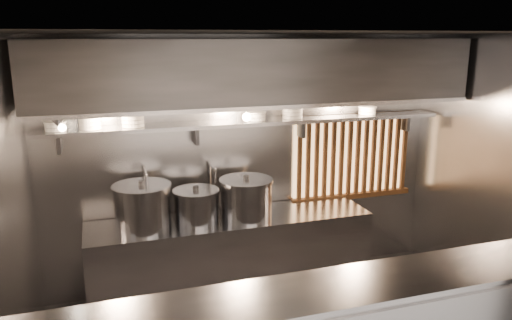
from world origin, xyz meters
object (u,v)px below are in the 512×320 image
heat_lamp (58,121)px  stock_pot_left (196,206)px  pendant_bulb (247,117)px  stock_pot_right (246,198)px  stock_pot_mid (143,207)px

heat_lamp → stock_pot_left: size_ratio=0.59×
pendant_bulb → stock_pot_right: 0.86m
heat_lamp → pendant_bulb: size_ratio=1.87×
stock_pot_mid → stock_pot_left: bearing=0.2°
pendant_bulb → stock_pot_left: bearing=-170.5°
heat_lamp → stock_pot_mid: heat_lamp is taller
pendant_bulb → heat_lamp: bearing=-169.0°
heat_lamp → pendant_bulb: bearing=11.0°
stock_pot_left → stock_pot_right: stock_pot_right is taller
stock_pot_right → stock_pot_left: bearing=179.5°
pendant_bulb → stock_pot_right: bearing=-111.3°
heat_lamp → pendant_bulb: (1.80, 0.35, -0.11)m
stock_pot_right → stock_pot_mid: bearing=179.9°
stock_pot_left → stock_pot_mid: bearing=-179.8°
stock_pot_mid → stock_pot_right: size_ratio=0.94×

